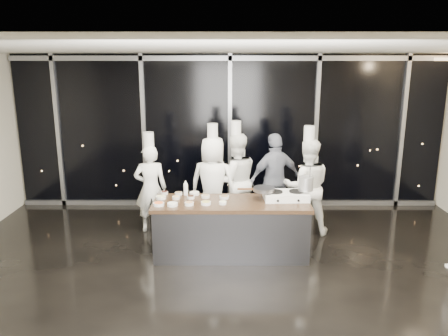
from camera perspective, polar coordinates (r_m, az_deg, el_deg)
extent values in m
plane|color=black|center=(6.42, 1.00, -14.61)|extent=(9.00, 9.00, 0.00)
cube|color=beige|center=(9.26, 0.76, 4.82)|extent=(9.00, 0.02, 3.20)
cube|color=beige|center=(2.60, 2.21, -20.55)|extent=(9.00, 0.02, 3.20)
cube|color=silver|center=(5.64, 1.14, 15.27)|extent=(9.00, 7.00, 0.02)
cube|color=black|center=(9.20, 0.77, 4.76)|extent=(8.90, 0.04, 3.18)
cube|color=gray|center=(9.03, 0.80, 14.15)|extent=(8.90, 0.08, 0.10)
cube|color=gray|center=(9.52, 0.74, -4.53)|extent=(8.90, 0.08, 0.10)
cube|color=gray|center=(9.80, -20.85, 4.42)|extent=(0.08, 0.08, 3.20)
cube|color=gray|center=(9.31, -10.42, 4.64)|extent=(0.08, 0.08, 3.20)
cube|color=gray|center=(9.15, 0.77, 4.71)|extent=(0.08, 0.08, 3.20)
cube|color=gray|center=(9.34, 11.91, 4.60)|extent=(0.08, 0.08, 3.20)
cube|color=gray|center=(9.86, 22.24, 4.35)|extent=(0.08, 0.08, 3.20)
cube|color=#39393E|center=(7.06, 0.92, -8.10)|extent=(2.40, 0.80, 0.84)
cube|color=#432E1C|center=(6.90, 0.93, -4.64)|extent=(2.46, 0.86, 0.06)
cube|color=white|center=(7.05, 8.06, -3.60)|extent=(0.71, 0.46, 0.12)
cylinder|color=black|center=(7.00, 6.70, -3.08)|extent=(0.25, 0.25, 0.02)
cylinder|color=black|center=(7.06, 9.45, -3.03)|extent=(0.25, 0.25, 0.02)
cylinder|color=black|center=(6.82, 7.06, -4.28)|extent=(0.04, 0.02, 0.04)
cylinder|color=black|center=(6.87, 9.71, -4.22)|extent=(0.04, 0.02, 0.04)
cylinder|color=slate|center=(6.97, 5.24, -2.78)|extent=(0.36, 0.36, 0.06)
cube|color=#4C2B14|center=(6.94, 2.80, -2.79)|extent=(0.25, 0.04, 0.02)
cylinder|color=#B1B1B3|center=(7.07, 10.64, -2.02)|extent=(0.24, 0.24, 0.23)
cylinder|color=silver|center=(6.77, -8.53, -4.69)|extent=(0.17, 0.17, 0.04)
cylinder|color=orange|center=(6.77, -8.54, -4.56)|extent=(0.14, 0.14, 0.01)
cylinder|color=silver|center=(7.09, -8.24, -3.83)|extent=(0.17, 0.17, 0.04)
cylinder|color=beige|center=(7.08, -8.25, -3.71)|extent=(0.14, 0.14, 0.01)
cylinder|color=silver|center=(7.32, -7.80, -3.24)|extent=(0.12, 0.12, 0.04)
cylinder|color=black|center=(7.31, -7.80, -3.12)|extent=(0.10, 0.10, 0.01)
cylinder|color=silver|center=(6.74, -6.74, -4.74)|extent=(0.16, 0.16, 0.04)
cylinder|color=silver|center=(6.73, -6.74, -4.61)|extent=(0.13, 0.13, 0.01)
cylinder|color=silver|center=(7.05, -6.29, -3.87)|extent=(0.12, 0.12, 0.04)
cylinder|color=#DCAE6E|center=(7.04, -6.29, -3.75)|extent=(0.10, 0.10, 0.01)
cylinder|color=silver|center=(7.25, -5.96, -3.34)|extent=(0.12, 0.12, 0.04)
cylinder|color=olive|center=(7.25, -5.96, -3.22)|extent=(0.10, 0.10, 0.01)
cylinder|color=silver|center=(6.74, -4.56, -4.67)|extent=(0.14, 0.14, 0.04)
cylinder|color=#BB824D|center=(6.74, -4.57, -4.53)|extent=(0.11, 0.11, 0.01)
cylinder|color=silver|center=(7.05, -4.37, -3.83)|extent=(0.12, 0.12, 0.04)
cylinder|color=black|center=(7.04, -4.37, -3.70)|extent=(0.10, 0.10, 0.01)
cylinder|color=silver|center=(7.24, -3.89, -3.33)|extent=(0.16, 0.16, 0.04)
cylinder|color=white|center=(7.23, -3.89, -3.21)|extent=(0.13, 0.13, 0.01)
cylinder|color=silver|center=(6.75, -2.37, -4.60)|extent=(0.15, 0.15, 0.04)
cylinder|color=#BCB14B|center=(6.75, -2.37, -4.47)|extent=(0.13, 0.13, 0.01)
cylinder|color=silver|center=(7.08, -2.41, -3.72)|extent=(0.14, 0.14, 0.04)
cylinder|color=tan|center=(7.07, -2.41, -3.59)|extent=(0.11, 0.11, 0.01)
cylinder|color=silver|center=(6.76, -0.17, -4.56)|extent=(0.12, 0.12, 0.04)
cylinder|color=#EAEBBB|center=(6.76, -0.17, -4.43)|extent=(0.10, 0.10, 0.01)
cylinder|color=silver|center=(7.02, 0.03, -3.85)|extent=(0.15, 0.15, 0.04)
cylinder|color=brown|center=(7.02, 0.03, -3.72)|extent=(0.12, 0.12, 0.01)
cylinder|color=white|center=(7.22, -5.02, -2.80)|extent=(0.07, 0.07, 0.19)
cone|color=white|center=(7.18, -5.04, -1.83)|extent=(0.06, 0.06, 0.06)
imported|color=white|center=(8.03, -9.56, -2.65)|extent=(0.64, 0.47, 1.60)
cylinder|color=silver|center=(7.82, -9.83, 3.69)|extent=(0.22, 0.22, 0.26)
imported|color=white|center=(7.94, -1.46, -2.09)|extent=(0.96, 0.73, 1.75)
cylinder|color=silver|center=(7.73, -1.51, 4.88)|extent=(0.23, 0.23, 0.26)
imported|color=white|center=(8.12, 1.52, -1.64)|extent=(1.01, 0.88, 1.77)
cylinder|color=silver|center=(7.91, 1.56, 5.26)|extent=(0.23, 0.23, 0.26)
imported|color=#131C36|center=(8.26, 6.69, -1.51)|extent=(1.12, 0.78, 1.76)
imported|color=white|center=(7.93, 10.75, -2.42)|extent=(0.86, 0.68, 1.73)
cylinder|color=silver|center=(7.72, 11.07, 4.48)|extent=(0.19, 0.19, 0.26)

